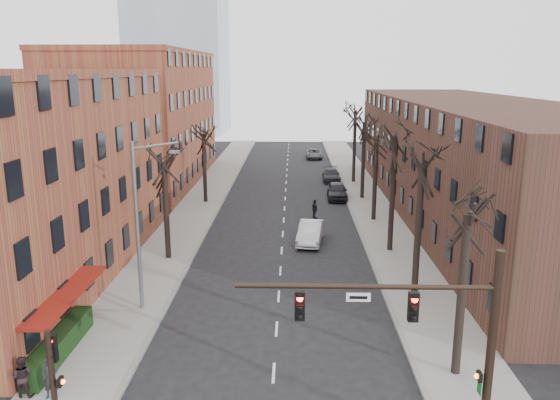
# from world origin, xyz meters

# --- Properties ---
(sidewalk_left) EXTENTS (4.00, 90.00, 0.15)m
(sidewalk_left) POSITION_xyz_m (-8.00, 35.00, 0.07)
(sidewalk_left) COLOR gray
(sidewalk_left) RESTS_ON ground
(sidewalk_right) EXTENTS (4.00, 90.00, 0.15)m
(sidewalk_right) POSITION_xyz_m (8.00, 35.00, 0.07)
(sidewalk_right) COLOR gray
(sidewalk_right) RESTS_ON ground
(building_left_near) EXTENTS (12.00, 26.00, 12.00)m
(building_left_near) POSITION_xyz_m (-16.00, 15.00, 6.00)
(building_left_near) COLOR brown
(building_left_near) RESTS_ON ground
(building_left_far) EXTENTS (12.00, 28.00, 14.00)m
(building_left_far) POSITION_xyz_m (-16.00, 44.00, 7.00)
(building_left_far) COLOR brown
(building_left_far) RESTS_ON ground
(building_right) EXTENTS (12.00, 50.00, 10.00)m
(building_right) POSITION_xyz_m (16.00, 30.00, 5.00)
(building_right) COLOR #472821
(building_right) RESTS_ON ground
(awning_left) EXTENTS (1.20, 7.00, 0.15)m
(awning_left) POSITION_xyz_m (-9.40, 6.00, 0.00)
(awning_left) COLOR maroon
(awning_left) RESTS_ON ground
(hedge) EXTENTS (0.80, 6.00, 1.00)m
(hedge) POSITION_xyz_m (-9.50, 5.00, 0.65)
(hedge) COLOR #1B3512
(hedge) RESTS_ON sidewalk_left
(tree_right_a) EXTENTS (5.20, 5.20, 10.00)m
(tree_right_a) POSITION_xyz_m (7.60, 4.00, 0.00)
(tree_right_a) COLOR black
(tree_right_a) RESTS_ON ground
(tree_right_b) EXTENTS (5.20, 5.20, 10.80)m
(tree_right_b) POSITION_xyz_m (7.60, 12.00, 0.00)
(tree_right_b) COLOR black
(tree_right_b) RESTS_ON ground
(tree_right_c) EXTENTS (5.20, 5.20, 11.60)m
(tree_right_c) POSITION_xyz_m (7.60, 20.00, 0.00)
(tree_right_c) COLOR black
(tree_right_c) RESTS_ON ground
(tree_right_d) EXTENTS (5.20, 5.20, 10.00)m
(tree_right_d) POSITION_xyz_m (7.60, 28.00, 0.00)
(tree_right_d) COLOR black
(tree_right_d) RESTS_ON ground
(tree_right_e) EXTENTS (5.20, 5.20, 10.80)m
(tree_right_e) POSITION_xyz_m (7.60, 36.00, 0.00)
(tree_right_e) COLOR black
(tree_right_e) RESTS_ON ground
(tree_right_f) EXTENTS (5.20, 5.20, 11.60)m
(tree_right_f) POSITION_xyz_m (7.60, 44.00, 0.00)
(tree_right_f) COLOR black
(tree_right_f) RESTS_ON ground
(tree_left_a) EXTENTS (5.20, 5.20, 9.50)m
(tree_left_a) POSITION_xyz_m (-7.60, 18.00, 0.00)
(tree_left_a) COLOR black
(tree_left_a) RESTS_ON ground
(tree_left_b) EXTENTS (5.20, 5.20, 9.50)m
(tree_left_b) POSITION_xyz_m (-7.60, 34.00, 0.00)
(tree_left_b) COLOR black
(tree_left_b) RESTS_ON ground
(signal_mast_arm) EXTENTS (8.14, 0.30, 7.20)m
(signal_mast_arm) POSITION_xyz_m (5.45, -1.00, 4.40)
(signal_mast_arm) COLOR black
(signal_mast_arm) RESTS_ON ground
(signal_pole_left) EXTENTS (0.47, 0.44, 4.40)m
(signal_pole_left) POSITION_xyz_m (-6.99, -0.95, 2.61)
(signal_pole_left) COLOR black
(signal_pole_left) RESTS_ON ground
(streetlight) EXTENTS (2.45, 0.22, 9.03)m
(streetlight) POSITION_xyz_m (-7.03, 10.00, 5.01)
(streetlight) COLOR slate
(streetlight) RESTS_ON ground
(silver_sedan) EXTENTS (2.24, 4.89, 1.55)m
(silver_sedan) POSITION_xyz_m (2.08, 21.90, 0.78)
(silver_sedan) COLOR silver
(silver_sedan) RESTS_ON ground
(parked_car_near) EXTENTS (2.06, 4.85, 1.63)m
(parked_car_near) POSITION_xyz_m (5.15, 35.99, 0.82)
(parked_car_near) COLOR black
(parked_car_near) RESTS_ON ground
(parked_car_mid) EXTENTS (2.02, 4.84, 1.40)m
(parked_car_mid) POSITION_xyz_m (5.17, 44.81, 0.70)
(parked_car_mid) COLOR black
(parked_car_mid) RESTS_ON ground
(parked_car_far) EXTENTS (2.24, 4.82, 1.34)m
(parked_car_far) POSITION_xyz_m (3.80, 61.22, 0.67)
(parked_car_far) COLOR #52545A
(parked_car_far) RESTS_ON ground
(pedestrian_a) EXTENTS (0.66, 0.48, 1.69)m
(pedestrian_a) POSITION_xyz_m (-8.47, 1.82, 0.99)
(pedestrian_a) COLOR black
(pedestrian_a) RESTS_ON sidewalk_left
(pedestrian_b) EXTENTS (0.82, 0.64, 1.65)m
(pedestrian_b) POSITION_xyz_m (-9.60, 1.88, 0.98)
(pedestrian_b) COLOR black
(pedestrian_b) RESTS_ON sidewalk_left
(pedestrian_crossing) EXTENTS (0.75, 1.06, 1.67)m
(pedestrian_crossing) POSITION_xyz_m (2.64, 28.58, 0.84)
(pedestrian_crossing) COLOR black
(pedestrian_crossing) RESTS_ON ground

